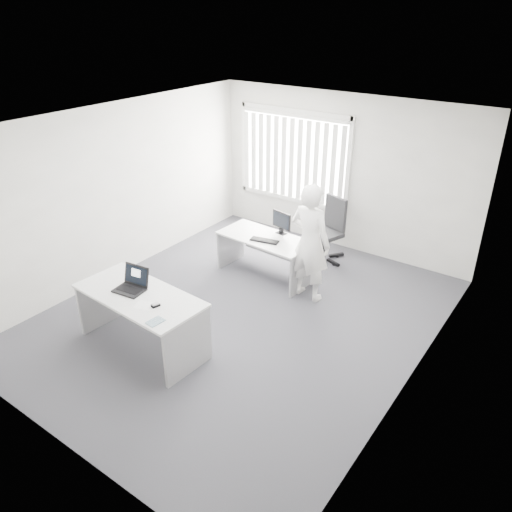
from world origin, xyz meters
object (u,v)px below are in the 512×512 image
Objects in this scene: desk_near at (141,309)px; monitor at (282,223)px; person at (310,243)px; office_chair at (327,241)px; laptop at (128,281)px; desk_far at (265,248)px.

desk_near is 2.85m from monitor.
person is 4.86× the size of monitor.
person is (0.38, -1.30, 0.57)m from office_chair.
office_chair is 2.98× the size of laptop.
desk_near is at bearing 69.33° from person.
laptop is at bearing -94.93° from desk_far.
laptop is at bearing 66.52° from person.
person is 0.90m from monitor.
laptop is (-1.29, -2.40, 0.03)m from person.
laptop is (-0.16, -0.02, 0.37)m from desk_near.
person is at bearing 54.19° from laptop.
monitor reaches higher than desk_near.
monitor is (0.14, 0.28, 0.39)m from desk_far.
laptop reaches higher than desk_near.
person is 4.83× the size of laptop.
laptop is at bearing -89.33° from monitor.
office_chair is at bearing 81.88° from desk_near.
desk_far is at bearing -96.49° from office_chair.
person is at bearing -54.70° from office_chair.
office_chair is 0.62× the size of person.
person reaches higher than desk_far.
monitor is at bearing 72.35° from laptop.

